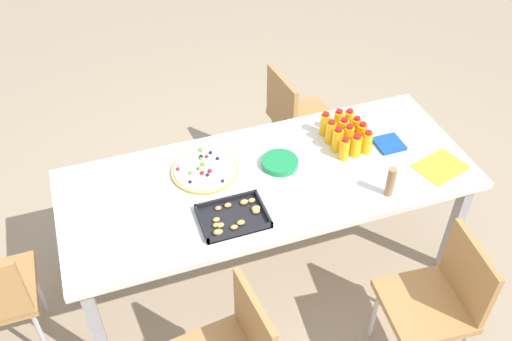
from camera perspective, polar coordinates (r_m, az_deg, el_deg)
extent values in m
plane|color=tan|center=(3.57, 1.09, -9.58)|extent=(12.00, 12.00, 0.00)
cube|color=silver|center=(3.03, 1.27, -0.92)|extent=(2.20, 0.87, 0.04)
cube|color=#99999E|center=(3.89, 13.54, 1.77)|extent=(0.06, 0.06, 0.72)
cube|color=#99999E|center=(3.45, -17.11, -5.48)|extent=(0.06, 0.06, 0.72)
cube|color=#99999E|center=(3.49, 19.23, -5.40)|extent=(0.06, 0.06, 0.72)
cube|color=#99999E|center=(2.99, -15.57, -15.07)|extent=(0.06, 0.06, 0.72)
cube|color=#B7844C|center=(3.93, 4.91, 5.18)|extent=(0.44, 0.44, 0.04)
cube|color=#B7844C|center=(3.75, 2.58, 6.79)|extent=(0.07, 0.38, 0.38)
cylinder|color=silver|center=(4.26, 5.56, 4.25)|extent=(0.02, 0.02, 0.41)
cylinder|color=silver|center=(4.05, 7.78, 1.72)|extent=(0.02, 0.02, 0.41)
cylinder|color=silver|center=(4.13, 1.70, 3.11)|extent=(0.02, 0.02, 0.41)
cylinder|color=silver|center=(3.92, 3.78, 0.45)|extent=(0.02, 0.02, 0.41)
cylinder|color=silver|center=(3.44, -20.91, -10.95)|extent=(0.02, 0.02, 0.41)
cylinder|color=silver|center=(3.24, -20.60, -15.30)|extent=(0.02, 0.02, 0.41)
cube|color=#B7844C|center=(2.97, 16.52, -12.84)|extent=(0.43, 0.43, 0.04)
cube|color=#B7844C|center=(2.91, 20.49, -9.69)|extent=(0.06, 0.38, 0.38)
cylinder|color=silver|center=(3.19, 11.75, -13.88)|extent=(0.02, 0.02, 0.41)
cylinder|color=silver|center=(3.30, 16.94, -12.46)|extent=(0.02, 0.02, 0.41)
cube|color=#B7844C|center=(2.57, -0.13, -15.28)|extent=(0.07, 0.38, 0.38)
cylinder|color=#F9AC14|center=(3.34, 9.26, 4.94)|extent=(0.06, 0.06, 0.12)
cylinder|color=red|center=(3.30, 9.39, 5.89)|extent=(0.04, 0.04, 0.02)
cylinder|color=#FAAE14|center=(3.31, 8.22, 4.83)|extent=(0.06, 0.06, 0.13)
cylinder|color=red|center=(3.27, 8.35, 5.87)|extent=(0.04, 0.04, 0.02)
cylinder|color=#F9AF14|center=(3.28, 6.91, 4.58)|extent=(0.06, 0.06, 0.13)
cylinder|color=red|center=(3.24, 7.01, 5.60)|extent=(0.04, 0.04, 0.02)
cylinder|color=#F8AC14|center=(3.29, 9.95, 4.19)|extent=(0.05, 0.05, 0.12)
cylinder|color=red|center=(3.25, 10.09, 5.15)|extent=(0.03, 0.03, 0.02)
cylinder|color=#F8AC14|center=(3.25, 8.73, 3.99)|extent=(0.06, 0.06, 0.13)
cylinder|color=red|center=(3.21, 8.86, 5.01)|extent=(0.04, 0.04, 0.02)
cylinder|color=#FAAF14|center=(3.23, 7.47, 3.78)|extent=(0.06, 0.06, 0.13)
cylinder|color=red|center=(3.18, 7.59, 4.82)|extent=(0.04, 0.04, 0.02)
cylinder|color=#F8AC14|center=(3.23, 10.50, 3.51)|extent=(0.06, 0.06, 0.13)
cylinder|color=red|center=(3.19, 10.66, 4.56)|extent=(0.04, 0.04, 0.02)
cylinder|color=#FBAE14|center=(3.21, 9.23, 3.31)|extent=(0.06, 0.06, 0.13)
cylinder|color=red|center=(3.17, 9.37, 4.35)|extent=(0.04, 0.04, 0.02)
cylinder|color=#FAAF14|center=(3.18, 8.15, 3.01)|extent=(0.06, 0.06, 0.13)
cylinder|color=red|center=(3.13, 8.28, 4.07)|extent=(0.04, 0.04, 0.02)
cylinder|color=#F9AD14|center=(3.19, 11.04, 2.71)|extent=(0.06, 0.06, 0.13)
cylinder|color=red|center=(3.14, 11.21, 3.73)|extent=(0.04, 0.04, 0.02)
cylinder|color=#F8AF14|center=(3.16, 9.96, 2.40)|extent=(0.06, 0.06, 0.12)
cylinder|color=red|center=(3.12, 10.11, 3.37)|extent=(0.04, 0.04, 0.02)
cylinder|color=#FBAE14|center=(3.13, 8.82, 2.08)|extent=(0.05, 0.05, 0.12)
cylinder|color=red|center=(3.08, 8.95, 3.07)|extent=(0.04, 0.04, 0.02)
cylinder|color=tan|center=(3.05, -5.13, -0.04)|extent=(0.36, 0.36, 0.02)
cylinder|color=white|center=(3.04, -5.15, 0.13)|extent=(0.33, 0.33, 0.01)
sphere|color=#66B238|center=(3.09, -5.54, 1.17)|extent=(0.02, 0.02, 0.02)
sphere|color=#1E1947|center=(3.09, -3.86, 1.22)|extent=(0.02, 0.02, 0.02)
sphere|color=#1E1947|center=(3.04, -5.75, 0.22)|extent=(0.02, 0.02, 0.02)
sphere|color=#1E1947|center=(2.96, -6.60, -1.12)|extent=(0.02, 0.02, 0.02)
sphere|color=#1E1947|center=(3.11, -5.51, 1.41)|extent=(0.02, 0.02, 0.02)
sphere|color=#66B238|center=(3.02, -6.55, -0.19)|extent=(0.02, 0.02, 0.02)
sphere|color=#66B238|center=(3.15, -5.53, 2.08)|extent=(0.02, 0.02, 0.02)
sphere|color=red|center=(3.05, -7.83, 0.16)|extent=(0.02, 0.02, 0.02)
sphere|color=#1E1947|center=(2.95, -3.35, -1.04)|extent=(0.02, 0.02, 0.02)
sphere|color=red|center=(3.01, -4.64, -0.02)|extent=(0.02, 0.02, 0.02)
sphere|color=#1E1947|center=(2.99, -4.86, -0.44)|extent=(0.02, 0.02, 0.02)
sphere|color=#66B238|center=(3.06, -5.32, 0.64)|extent=(0.03, 0.03, 0.03)
sphere|color=red|center=(3.11, -4.95, 1.41)|extent=(0.02, 0.02, 0.02)
sphere|color=red|center=(3.01, -5.42, -0.24)|extent=(0.02, 0.02, 0.02)
sphere|color=#1E1947|center=(3.13, -4.57, 1.80)|extent=(0.02, 0.02, 0.02)
sphere|color=#66B238|center=(3.03, -5.71, 0.20)|extent=(0.02, 0.02, 0.02)
cube|color=black|center=(2.80, -2.31, -4.77)|extent=(0.33, 0.25, 0.01)
cube|color=black|center=(2.87, -3.03, -2.97)|extent=(0.33, 0.01, 0.03)
cube|color=black|center=(2.72, -1.57, -6.28)|extent=(0.33, 0.01, 0.03)
cube|color=black|center=(2.83, 0.75, -3.81)|extent=(0.01, 0.25, 0.03)
cube|color=black|center=(2.77, -5.46, -5.35)|extent=(0.01, 0.25, 0.03)
ellipsoid|color=tan|center=(2.72, -3.83, -6.17)|extent=(0.05, 0.03, 0.03)
ellipsoid|color=tan|center=(2.78, -4.00, -4.93)|extent=(0.04, 0.03, 0.02)
ellipsoid|color=tan|center=(2.86, -0.43, -3.00)|extent=(0.04, 0.03, 0.02)
ellipsoid|color=tan|center=(2.83, -3.81, -3.78)|extent=(0.03, 0.02, 0.02)
ellipsoid|color=tan|center=(2.81, 0.01, -4.09)|extent=(0.04, 0.03, 0.02)
ellipsoid|color=tan|center=(2.75, -3.61, -5.48)|extent=(0.04, 0.03, 0.02)
ellipsoid|color=tan|center=(2.75, -4.00, -5.47)|extent=(0.04, 0.03, 0.02)
ellipsoid|color=tan|center=(2.76, -1.52, -5.22)|extent=(0.04, 0.03, 0.02)
ellipsoid|color=tan|center=(2.74, -2.21, -5.69)|extent=(0.04, 0.03, 0.02)
ellipsoid|color=tan|center=(2.85, -1.21, -3.17)|extent=(0.04, 0.03, 0.02)
ellipsoid|color=tan|center=(2.82, -0.02, -3.81)|extent=(0.05, 0.03, 0.03)
ellipsoid|color=tan|center=(2.84, -2.84, -3.48)|extent=(0.04, 0.03, 0.02)
cylinder|color=#1E8C4C|center=(3.09, 2.38, 0.58)|extent=(0.20, 0.20, 0.00)
cylinder|color=#1E8C4C|center=(3.08, 2.38, 0.64)|extent=(0.20, 0.20, 0.00)
cylinder|color=#1E8C4C|center=(3.08, 2.39, 0.71)|extent=(0.20, 0.20, 0.00)
cylinder|color=#1E8C4C|center=(3.08, 2.39, 0.78)|extent=(0.20, 0.20, 0.00)
cylinder|color=#1E8C4C|center=(3.07, 2.39, 0.85)|extent=(0.20, 0.20, 0.00)
cylinder|color=#1E8C4C|center=(3.07, 2.39, 0.92)|extent=(0.20, 0.20, 0.00)
cylinder|color=#1E8C4C|center=(3.07, 2.40, 0.99)|extent=(0.20, 0.20, 0.00)
cube|color=#194CA5|center=(3.30, 13.15, 2.62)|extent=(0.15, 0.15, 0.02)
cylinder|color=#9E7A56|center=(2.94, 13.32, -1.12)|extent=(0.04, 0.04, 0.17)
cube|color=yellow|center=(3.23, 17.98, 0.36)|extent=(0.30, 0.26, 0.01)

